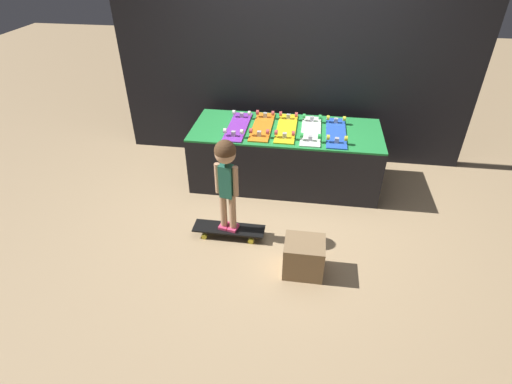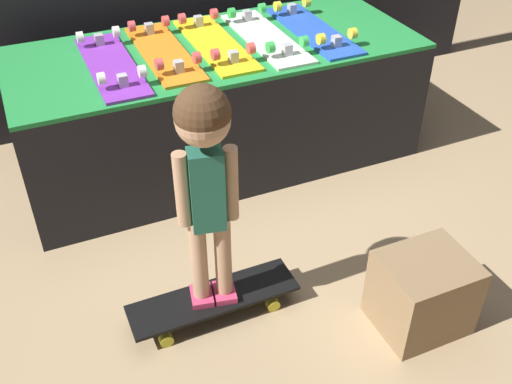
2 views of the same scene
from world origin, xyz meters
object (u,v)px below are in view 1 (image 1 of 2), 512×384
object	(u,v)px
skateboard_yellow_on_rack	(286,127)
skateboard_blue_on_rack	(336,132)
skateboard_on_floor	(229,229)
child	(226,170)
skateboard_white_on_rack	(311,130)
storage_box	(304,257)
skateboard_orange_on_rack	(262,126)
skateboard_purple_on_rack	(238,126)

from	to	relation	value
skateboard_yellow_on_rack	skateboard_blue_on_rack	size ratio (longest dim) A/B	1.00
skateboard_on_floor	child	distance (m)	0.65
skateboard_white_on_rack	skateboard_blue_on_rack	distance (m)	0.26
skateboard_on_floor	storage_box	size ratio (longest dim) A/B	2.02
skateboard_orange_on_rack	skateboard_on_floor	world-z (taller)	skateboard_orange_on_rack
skateboard_on_floor	child	size ratio (longest dim) A/B	0.74
skateboard_white_on_rack	child	distance (m)	1.23
skateboard_orange_on_rack	skateboard_on_floor	distance (m)	1.21
skateboard_on_floor	child	bearing A→B (deg)	-126.87
skateboard_blue_on_rack	skateboard_white_on_rack	bearing A→B (deg)	178.54
skateboard_yellow_on_rack	storage_box	distance (m)	1.52
skateboard_orange_on_rack	storage_box	size ratio (longest dim) A/B	2.19
skateboard_on_floor	storage_box	world-z (taller)	storage_box
skateboard_yellow_on_rack	storage_box	size ratio (longest dim) A/B	2.19
skateboard_blue_on_rack	child	world-z (taller)	child
skateboard_yellow_on_rack	skateboard_white_on_rack	xyz separation A→B (m)	(0.26, -0.03, 0.00)
skateboard_purple_on_rack	skateboard_white_on_rack	bearing A→B (deg)	0.70
skateboard_orange_on_rack	skateboard_blue_on_rack	xyz separation A→B (m)	(0.77, -0.04, 0.00)
skateboard_yellow_on_rack	child	bearing A→B (deg)	-112.00
skateboard_white_on_rack	storage_box	bearing A→B (deg)	-88.99
skateboard_blue_on_rack	storage_box	size ratio (longest dim) A/B	2.19
skateboard_white_on_rack	storage_box	world-z (taller)	skateboard_white_on_rack
skateboard_yellow_on_rack	skateboard_blue_on_rack	xyz separation A→B (m)	(0.52, -0.03, 0.00)
skateboard_on_floor	child	xyz separation A→B (m)	(-0.00, -0.00, 0.65)
skateboard_purple_on_rack	skateboard_yellow_on_rack	distance (m)	0.52
skateboard_blue_on_rack	skateboard_on_floor	distance (m)	1.50
skateboard_orange_on_rack	skateboard_yellow_on_rack	distance (m)	0.26
child	skateboard_white_on_rack	bearing A→B (deg)	67.51
skateboard_blue_on_rack	storage_box	distance (m)	1.48
skateboard_white_on_rack	child	size ratio (longest dim) A/B	0.80
skateboard_white_on_rack	storage_box	size ratio (longest dim) A/B	2.19
skateboard_purple_on_rack	storage_box	world-z (taller)	skateboard_purple_on_rack
skateboard_blue_on_rack	child	distance (m)	1.39
skateboard_blue_on_rack	storage_box	xyz separation A→B (m)	(-0.23, -1.37, -0.50)
skateboard_blue_on_rack	storage_box	world-z (taller)	skateboard_blue_on_rack
storage_box	skateboard_purple_on_rack	bearing A→B (deg)	120.16
skateboard_orange_on_rack	storage_box	bearing A→B (deg)	-69.06
skateboard_orange_on_rack	skateboard_on_floor	xyz separation A→B (m)	(-0.17, -1.05, -0.58)
skateboard_orange_on_rack	skateboard_yellow_on_rack	world-z (taller)	same
skateboard_white_on_rack	skateboard_yellow_on_rack	bearing A→B (deg)	174.14
skateboard_purple_on_rack	skateboard_yellow_on_rack	size ratio (longest dim) A/B	1.00
skateboard_white_on_rack	skateboard_blue_on_rack	bearing A→B (deg)	-1.46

